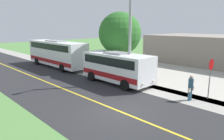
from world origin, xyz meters
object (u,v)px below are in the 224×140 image
(shuttle_bus_front, at_px, (117,66))
(stop_sign, at_px, (210,72))
(pedestrian_with_bags, at_px, (191,87))
(transit_bus_rear, at_px, (57,53))
(tree_curbside, at_px, (120,34))
(street_light_pole, at_px, (129,32))

(shuttle_bus_front, height_order, stop_sign, stop_sign)
(shuttle_bus_front, height_order, pedestrian_with_bags, shuttle_bus_front)
(transit_bus_rear, bearing_deg, pedestrian_with_bags, 91.49)
(shuttle_bus_front, bearing_deg, transit_bus_rear, -89.73)
(transit_bus_rear, bearing_deg, tree_curbside, 109.64)
(tree_curbside, bearing_deg, shuttle_bus_front, 40.67)
(shuttle_bus_front, relative_size, transit_bus_rear, 0.67)
(shuttle_bus_front, bearing_deg, street_light_pole, 107.92)
(transit_bus_rear, bearing_deg, street_light_pole, 91.93)
(stop_sign, relative_size, tree_curbside, 0.44)
(transit_bus_rear, xyz_separation_m, stop_sign, (-1.61, 18.16, 0.16))
(tree_curbside, bearing_deg, stop_sign, 82.59)
(shuttle_bus_front, height_order, tree_curbside, tree_curbside)
(shuttle_bus_front, relative_size, street_light_pole, 0.84)
(shuttle_bus_front, xyz_separation_m, pedestrian_with_bags, (-0.40, 6.76, -0.57))
(pedestrian_with_bags, bearing_deg, stop_sign, 146.11)
(transit_bus_rear, distance_m, pedestrian_with_bags, 17.41)
(transit_bus_rear, distance_m, tree_curbside, 9.02)
(transit_bus_rear, height_order, pedestrian_with_bags, transit_bus_rear)
(street_light_pole, bearing_deg, pedestrian_with_bags, 90.57)
(street_light_pole, xyz_separation_m, tree_curbside, (-2.52, -3.53, -0.28))
(pedestrian_with_bags, height_order, tree_curbside, tree_curbside)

